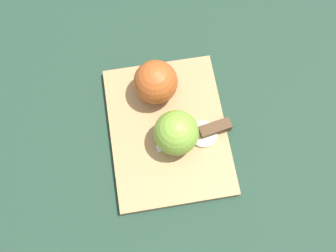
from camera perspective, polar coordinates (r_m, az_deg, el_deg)
The scene contains 6 objects.
ground_plane at distance 0.80m, azimuth 0.00°, elevation -0.87°, with size 4.00×4.00×0.00m, color #1E3828.
cutting_board at distance 0.79m, azimuth 0.00°, elevation -0.68°, with size 0.32×0.26×0.02m.
apple_half_left at distance 0.78m, azimuth -1.80°, elevation 6.39°, with size 0.09×0.09×0.09m.
apple_half_right at distance 0.74m, azimuth 1.24°, elevation -0.99°, with size 0.09×0.09×0.09m.
knife at distance 0.78m, azimuth 6.24°, elevation -0.57°, with size 0.06×0.15×0.02m.
apple_slice at distance 0.78m, azimuth 5.18°, elevation -1.17°, with size 0.06×0.06×0.01m.
Camera 1 is at (0.25, -0.02, 0.76)m, focal length 42.00 mm.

